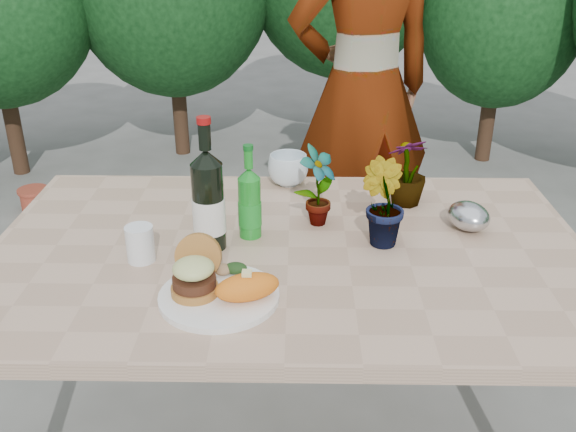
{
  "coord_description": "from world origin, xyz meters",
  "views": [
    {
      "loc": [
        0.02,
        -1.51,
        1.56
      ],
      "look_at": [
        0.0,
        -0.08,
        0.88
      ],
      "focal_mm": 40.0,
      "sensor_mm": 36.0,
      "label": 1
    }
  ],
  "objects_px": {
    "wine_bottle": "(208,202)",
    "person": "(363,90)",
    "patio_table": "(289,266)",
    "dinner_plate": "(219,296)"
  },
  "relations": [
    {
      "from": "wine_bottle",
      "to": "person",
      "type": "distance_m",
      "value": 1.19
    },
    {
      "from": "patio_table",
      "to": "person",
      "type": "bearing_deg",
      "value": 75.13
    },
    {
      "from": "patio_table",
      "to": "dinner_plate",
      "type": "relative_size",
      "value": 5.71
    },
    {
      "from": "wine_bottle",
      "to": "person",
      "type": "xyz_separation_m",
      "value": [
        0.5,
        1.08,
        0.02
      ]
    },
    {
      "from": "patio_table",
      "to": "dinner_plate",
      "type": "bearing_deg",
      "value": -121.27
    },
    {
      "from": "patio_table",
      "to": "wine_bottle",
      "type": "height_order",
      "value": "wine_bottle"
    },
    {
      "from": "dinner_plate",
      "to": "person",
      "type": "height_order",
      "value": "person"
    },
    {
      "from": "dinner_plate",
      "to": "wine_bottle",
      "type": "distance_m",
      "value": 0.29
    },
    {
      "from": "patio_table",
      "to": "wine_bottle",
      "type": "xyz_separation_m",
      "value": [
        -0.21,
        -0.0,
        0.19
      ]
    },
    {
      "from": "dinner_plate",
      "to": "person",
      "type": "bearing_deg",
      "value": 71.67
    }
  ]
}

